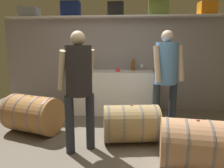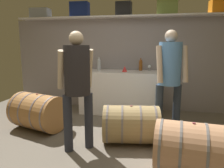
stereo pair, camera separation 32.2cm
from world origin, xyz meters
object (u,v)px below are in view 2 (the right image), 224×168
at_px(red_funnel, 125,69).
at_px(wine_barrel_far, 131,124).
at_px(wine_bottle_amber, 141,65).
at_px(wine_barrel_flank, 192,148).
at_px(wine_glass, 149,67).
at_px(toolcase_navy, 80,10).
at_px(toolcase_olive, 167,6).
at_px(winemaker_pouring, 170,72).
at_px(toolcase_orange, 219,7).
at_px(wine_bottle_clear, 99,64).
at_px(visitor_tasting, 77,79).
at_px(toolcase_grey, 41,13).
at_px(toolcase_black, 124,9).
at_px(work_cabinet, 120,92).
at_px(wine_barrel_near, 38,112).

relative_size(red_funnel, wine_barrel_far, 0.13).
xyz_separation_m(wine_bottle_amber, wine_barrel_flank, (0.77, -2.31, -0.73)).
distance_m(wine_bottle_amber, wine_glass, 0.19).
distance_m(toolcase_navy, red_funnel, 1.69).
xyz_separation_m(toolcase_olive, winemaker_pouring, (0.04, -1.21, -1.20)).
height_order(toolcase_orange, wine_barrel_flank, toolcase_orange).
distance_m(wine_bottle_clear, visitor_tasting, 1.86).
xyz_separation_m(toolcase_olive, toolcase_orange, (0.99, 0.00, -0.04)).
bearing_deg(wine_barrel_far, toolcase_orange, 39.44).
relative_size(toolcase_orange, visitor_tasting, 0.20).
relative_size(toolcase_orange, wine_barrel_far, 0.37).
xyz_separation_m(toolcase_grey, wine_glass, (2.53, -0.02, -1.19)).
distance_m(toolcase_olive, wine_glass, 1.29).
height_order(toolcase_navy, wine_barrel_flank, toolcase_navy).
distance_m(wine_barrel_far, wine_barrel_flank, 1.02).
distance_m(toolcase_navy, toolcase_black, 0.99).
distance_m(toolcase_orange, wine_glass, 1.79).
bearing_deg(wine_barrel_far, winemaker_pouring, 32.19).
relative_size(wine_barrel_far, visitor_tasting, 0.55).
height_order(toolcase_olive, red_funnel, toolcase_olive).
relative_size(toolcase_orange, winemaker_pouring, 0.19).
bearing_deg(toolcase_black, wine_bottle_amber, -4.49).
xyz_separation_m(toolcase_grey, toolcase_olive, (2.85, 0.00, 0.06)).
xyz_separation_m(toolcase_black, work_cabinet, (-0.03, -0.24, -1.77)).
xyz_separation_m(wine_bottle_clear, winemaker_pouring, (1.45, -1.01, -0.00)).
distance_m(toolcase_black, winemaker_pouring, 1.93).
relative_size(toolcase_olive, wine_glass, 3.24).
bearing_deg(toolcase_navy, toolcase_black, -1.66).
distance_m(toolcase_navy, toolcase_orange, 2.89).
relative_size(wine_glass, wine_barrel_flank, 0.14).
height_order(toolcase_orange, work_cabinet, toolcase_orange).
distance_m(red_funnel, winemaker_pouring, 1.25).
xyz_separation_m(work_cabinet, wine_barrel_near, (-1.25, -1.24, -0.14)).
relative_size(wine_bottle_amber, wine_glass, 2.13).
bearing_deg(toolcase_orange, toolcase_black, 176.00).
relative_size(toolcase_olive, toolcase_orange, 1.26).
distance_m(toolcase_grey, wine_bottle_clear, 1.85).
relative_size(toolcase_black, wine_glass, 2.55).
distance_m(wine_bottle_amber, red_funnel, 0.41).
bearing_deg(toolcase_navy, wine_glass, -2.46).
bearing_deg(work_cabinet, wine_barrel_far, -74.25).
relative_size(toolcase_orange, wine_bottle_amber, 1.21).
xyz_separation_m(wine_bottle_clear, wine_barrel_flank, (1.67, -2.16, -0.74)).
distance_m(toolcase_black, toolcase_olive, 0.90).
distance_m(toolcase_grey, work_cabinet, 2.60).
xyz_separation_m(toolcase_grey, wine_barrel_far, (2.33, -1.70, -1.90)).
bearing_deg(wine_bottle_amber, winemaker_pouring, -64.72).
relative_size(red_funnel, winemaker_pouring, 0.07).
bearing_deg(wine_barrel_flank, toolcase_black, 122.18).
bearing_deg(wine_bottle_clear, wine_barrel_near, -120.89).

